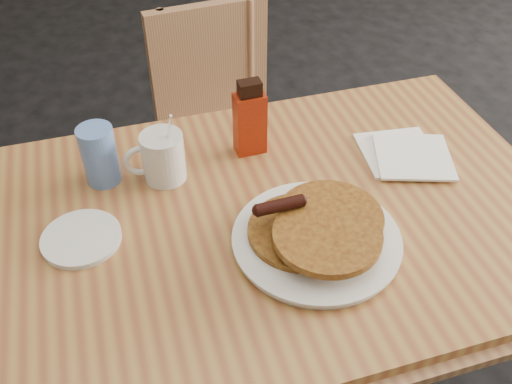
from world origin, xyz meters
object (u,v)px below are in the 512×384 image
coffee_mug (162,157)px  main_table (278,226)px  pancake_plate (317,234)px  blue_tumbler (99,155)px  chair_main_far (217,117)px  syrup_bottle (250,120)px

coffee_mug → main_table: bearing=-33.9°
pancake_plate → blue_tumbler: 0.49m
main_table → coffee_mug: size_ratio=7.26×
main_table → chair_main_far: chair_main_far is taller
blue_tumbler → pancake_plate: bearing=-38.4°
chair_main_far → syrup_bottle: (-0.02, -0.51, 0.33)m
chair_main_far → pancake_plate: size_ratio=2.62×
coffee_mug → syrup_bottle: size_ratio=0.95×
coffee_mug → syrup_bottle: (0.20, 0.04, 0.03)m
blue_tumbler → chair_main_far: bearing=56.2°
chair_main_far → main_table: bearing=-97.6°
blue_tumbler → coffee_mug: bearing=-11.9°
pancake_plate → syrup_bottle: bearing=98.5°
chair_main_far → blue_tumbler: size_ratio=6.42×
main_table → coffee_mug: 0.29m
pancake_plate → syrup_bottle: syrup_bottle is taller
pancake_plate → syrup_bottle: size_ratio=1.79×
blue_tumbler → main_table: bearing=-30.2°
syrup_bottle → blue_tumbler: (-0.33, -0.02, -0.02)m
chair_main_far → pancake_plate: chair_main_far is taller
pancake_plate → main_table: bearing=112.4°
chair_main_far → coffee_mug: size_ratio=4.95×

